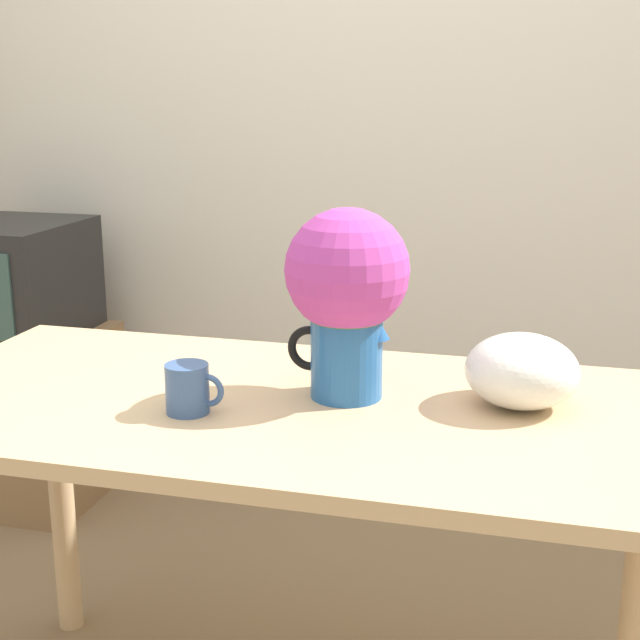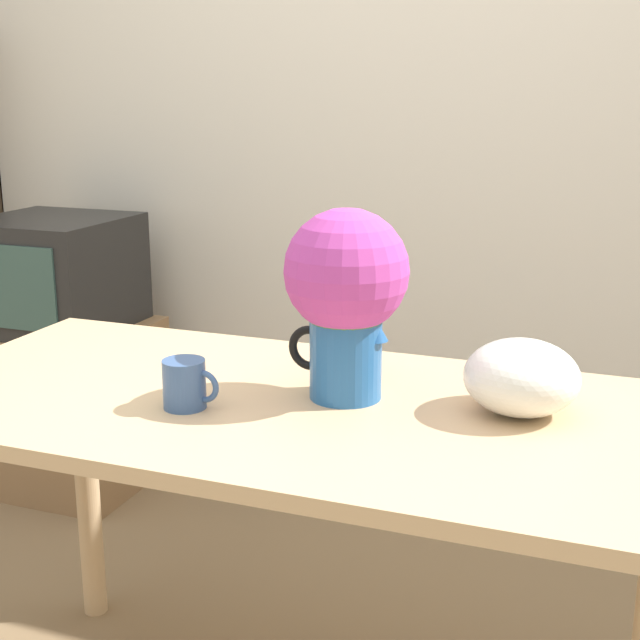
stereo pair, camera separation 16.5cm
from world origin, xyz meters
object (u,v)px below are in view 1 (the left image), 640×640
Objects in this scene: tv_set at (4,279)px; coffee_mug at (189,389)px; white_bowl at (522,371)px; flower_vase at (347,289)px.

coffee_mug is at bearing -44.32° from tv_set.
coffee_mug is 0.60m from white_bowl.
flower_vase is 0.34m from coffee_mug.
flower_vase is at bearing 31.77° from coffee_mug.
flower_vase is 3.22× the size of coffee_mug.
flower_vase is at bearing -34.17° from tv_set.
flower_vase is 1.64m from tv_set.
tv_set reaches higher than coffee_mug.
coffee_mug is 0.54× the size of white_bowl.
white_bowl is (0.32, 0.03, -0.14)m from flower_vase.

